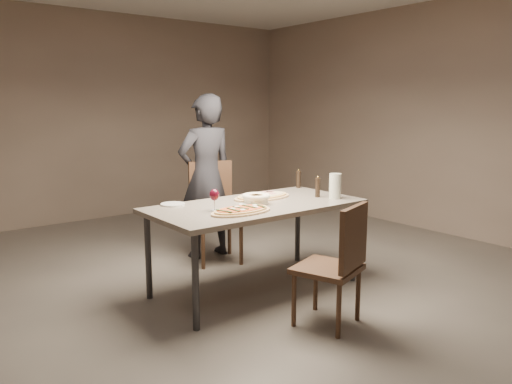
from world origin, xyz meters
TOP-DOWN VIEW (x-y plane):
  - room at (0.00, 0.00)m, footprint 7.00×7.00m
  - dining_table at (0.00, 0.00)m, footprint 1.80×0.90m
  - zucchini_pizza at (-0.30, -0.20)m, footprint 0.52×0.29m
  - ham_pizza at (0.20, 0.17)m, footprint 0.57×0.32m
  - bread_basket at (-0.01, -0.01)m, footprint 0.24×0.24m
  - oil_dish at (-0.11, -0.02)m, footprint 0.13×0.13m
  - pepper_mill_left at (0.62, -0.10)m, footprint 0.05×0.05m
  - pepper_mill_right at (0.83, 0.38)m, footprint 0.05×0.05m
  - carafe at (0.71, -0.23)m, footprint 0.11×0.11m
  - wine_glass at (-0.42, -0.02)m, footprint 0.08×0.08m
  - side_plate at (-0.58, 0.38)m, footprint 0.20×0.20m
  - chair_near at (0.01, -0.93)m, footprint 0.54×0.54m
  - chair_far at (0.19, 0.95)m, footprint 0.59×0.59m
  - diner at (0.19, 1.08)m, footprint 0.63×0.44m

SIDE VIEW (x-z plane):
  - chair_near at x=0.01m, z-range 0.05..0.95m
  - chair_far at x=0.19m, z-range 0.06..1.06m
  - dining_table at x=0.00m, z-range 0.32..1.07m
  - side_plate at x=-0.58m, z-range 0.75..0.76m
  - oil_dish at x=-0.11m, z-range 0.75..0.77m
  - ham_pizza at x=0.20m, z-range 0.75..0.78m
  - zucchini_pizza at x=-0.30m, z-range 0.74..0.79m
  - bread_basket at x=-0.01m, z-range 0.76..0.84m
  - pepper_mill_right at x=0.83m, z-range 0.74..0.93m
  - diner at x=0.19m, z-range 0.00..1.68m
  - pepper_mill_left at x=0.62m, z-range 0.74..0.94m
  - carafe at x=0.71m, z-range 0.75..0.97m
  - wine_glass at x=-0.42m, z-range 0.78..0.96m
  - room at x=0.00m, z-range -2.10..4.90m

